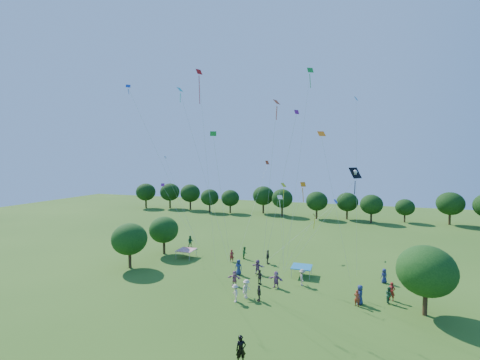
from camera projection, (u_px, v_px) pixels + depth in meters
name	position (u px, v px, depth m)	size (l,w,h in m)	color
ground	(172.00, 356.00, 21.47)	(160.00, 160.00, 0.00)	#3C651E
near_tree_west	(129.00, 239.00, 38.83)	(4.24, 4.24, 5.45)	#422B19
near_tree_north	(164.00, 230.00, 44.57)	(4.03, 4.03, 5.22)	#422B19
near_tree_east	(426.00, 271.00, 26.93)	(4.71, 4.71, 5.95)	#422B19
treeline	(291.00, 199.00, 74.09)	(88.01, 8.77, 6.77)	#422B19
tent_red_stripe	(186.00, 250.00, 43.00)	(2.20, 2.20, 1.10)	red
tent_blue	(302.00, 267.00, 36.25)	(2.20, 2.20, 1.10)	#1866A0
man_in_black	(241.00, 350.00, 20.69)	(0.69, 0.44, 1.84)	black
crowd_person_0	(360.00, 295.00, 29.15)	(0.88, 0.47, 1.78)	navy
crowd_person_1	(357.00, 298.00, 28.83)	(0.55, 0.35, 1.47)	maroon
crowd_person_2	(245.00, 253.00, 42.53)	(0.80, 0.43, 1.62)	#2C652B
crowd_person_3	(302.00, 277.00, 33.51)	(1.12, 0.50, 1.71)	#A49583
crowd_person_4	(260.00, 277.00, 33.78)	(0.92, 0.42, 1.57)	#37322C
crowd_person_5	(276.00, 280.00, 32.89)	(1.60, 0.57, 1.71)	#8D5282
crowd_person_6	(384.00, 276.00, 34.18)	(0.76, 0.41, 1.55)	navy
crowd_person_7	(392.00, 291.00, 29.92)	(0.64, 0.41, 1.72)	maroon
crowd_person_8	(190.00, 241.00, 48.06)	(0.87, 0.47, 1.76)	#245531
crowd_person_9	(235.00, 293.00, 29.63)	(1.08, 0.48, 1.65)	beige
crowd_person_10	(268.00, 257.00, 40.40)	(1.05, 0.48, 1.79)	#423B34
crowd_person_11	(258.00, 267.00, 36.83)	(1.56, 0.56, 1.67)	#824E86
crowd_person_12	(239.00, 267.00, 36.63)	(0.86, 0.46, 1.74)	navy
crowd_person_13	(232.00, 256.00, 41.22)	(0.59, 0.38, 1.59)	maroon
crowd_person_14	(389.00, 295.00, 29.38)	(0.75, 0.41, 1.52)	#214D31
crowd_person_15	(246.00, 289.00, 30.46)	(1.17, 0.53, 1.79)	beige
crowd_person_16	(259.00, 293.00, 29.86)	(0.88, 0.40, 1.50)	#362E2B
crowd_person_17	(234.00, 278.00, 33.48)	(1.46, 0.52, 1.56)	#A25E80
pirate_kite	(353.00, 176.00, 27.67)	(7.35, 2.61, 11.19)	black
red_high_kite	(202.00, 110.00, 35.00)	(1.99, 0.79, 21.68)	red
small_kite_0	(273.00, 146.00, 27.73)	(2.21, 2.72, 16.91)	red
small_kite_1	(327.00, 162.00, 28.91)	(3.22, 2.51, 14.41)	orange
small_kite_2	(309.00, 226.00, 33.72)	(3.30, 0.58, 6.21)	yellow
small_kite_3	(218.00, 167.00, 29.98)	(0.85, 3.81, 14.45)	#198D1E
small_kite_4	(150.00, 136.00, 39.07)	(5.13, 8.42, 20.56)	#113EB1
small_kite_5	(284.00, 171.00, 27.90)	(3.92, 2.70, 15.99)	#851672
small_kite_6	(173.00, 180.00, 47.88)	(7.09, 3.52, 12.38)	silver
small_kite_7	(190.00, 126.00, 36.37)	(5.54, 1.92, 20.01)	#0DC3C7
small_kite_8	(263.00, 177.00, 47.33)	(1.76, 8.84, 11.69)	red
small_kite_9	(297.00, 206.00, 28.70)	(3.28, 2.71, 9.91)	orange
small_kite_10	(283.00, 199.00, 33.70)	(0.57, 0.66, 9.41)	yellow
small_kite_11	(305.00, 116.00, 33.04)	(2.62, 0.60, 21.25)	#198D2C
small_kite_12	(326.00, 210.00, 44.81)	(7.32, 11.36, 6.13)	#1432CF
small_kite_13	(170.00, 197.00, 44.99)	(5.06, 1.15, 8.52)	#831688
small_kite_14	(280.00, 208.00, 35.07)	(0.95, 1.08, 7.95)	white
small_kite_15	(356.00, 151.00, 32.01)	(0.66, 0.70, 18.11)	#0C86BA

